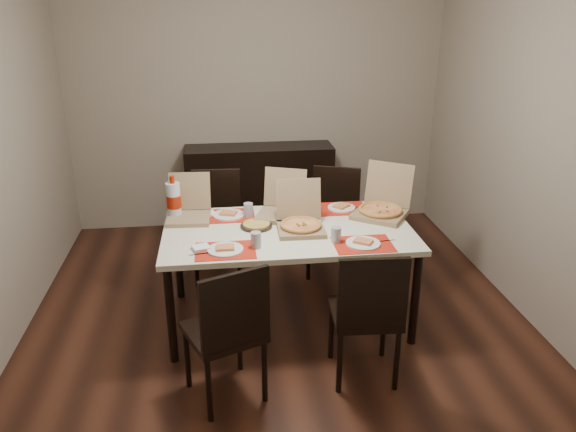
# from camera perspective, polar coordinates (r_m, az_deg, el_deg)

# --- Properties ---
(ground) EXTENTS (3.80, 4.00, 0.02)m
(ground) POSITION_cam_1_polar(r_m,az_deg,el_deg) (4.44, -0.94, -10.30)
(ground) COLOR #401F13
(ground) RESTS_ON ground
(room_walls) EXTENTS (3.84, 4.02, 2.62)m
(room_walls) POSITION_cam_1_polar(r_m,az_deg,el_deg) (4.25, -1.75, 13.42)
(room_walls) COLOR gray
(room_walls) RESTS_ON ground
(sideboard) EXTENTS (1.50, 0.40, 0.90)m
(sideboard) POSITION_cam_1_polar(r_m,az_deg,el_deg) (5.86, -2.89, 2.78)
(sideboard) COLOR black
(sideboard) RESTS_ON ground
(dining_table) EXTENTS (1.80, 1.00, 0.75)m
(dining_table) POSITION_cam_1_polar(r_m,az_deg,el_deg) (4.11, -0.00, -2.16)
(dining_table) COLOR beige
(dining_table) RESTS_ON ground
(chair_near_left) EXTENTS (0.55, 0.55, 0.93)m
(chair_near_left) POSITION_cam_1_polar(r_m,az_deg,el_deg) (3.37, -6.10, -11.33)
(chair_near_left) COLOR black
(chair_near_left) RESTS_ON ground
(chair_near_right) EXTENTS (0.44, 0.44, 0.93)m
(chair_near_right) POSITION_cam_1_polar(r_m,az_deg,el_deg) (3.56, 8.06, -9.56)
(chair_near_right) COLOR black
(chair_near_right) RESTS_ON ground
(chair_far_left) EXTENTS (0.44, 0.44, 0.93)m
(chair_far_left) POSITION_cam_1_polar(r_m,az_deg,el_deg) (4.92, -7.22, -0.36)
(chair_far_left) COLOR black
(chair_far_left) RESTS_ON ground
(chair_far_right) EXTENTS (0.53, 0.53, 0.93)m
(chair_far_right) POSITION_cam_1_polar(r_m,az_deg,el_deg) (4.97, 4.69, -0.03)
(chair_far_right) COLOR black
(chair_far_right) RESTS_ON ground
(setting_near_left) EXTENTS (0.48, 0.30, 0.11)m
(setting_near_left) POSITION_cam_1_polar(r_m,az_deg,el_deg) (3.76, -5.86, -3.15)
(setting_near_left) COLOR red
(setting_near_left) RESTS_ON dining_table
(setting_near_right) EXTENTS (0.45, 0.30, 0.11)m
(setting_near_right) POSITION_cam_1_polar(r_m,az_deg,el_deg) (3.85, 6.87, -2.53)
(setting_near_right) COLOR red
(setting_near_right) RESTS_ON dining_table
(setting_far_left) EXTENTS (0.50, 0.30, 0.11)m
(setting_far_left) POSITION_cam_1_polar(r_m,az_deg,el_deg) (4.32, -5.79, 0.24)
(setting_far_left) COLOR red
(setting_far_left) RESTS_ON dining_table
(setting_far_right) EXTENTS (0.50, 0.30, 0.11)m
(setting_far_right) POSITION_cam_1_polar(r_m,az_deg,el_deg) (4.44, 4.66, 0.90)
(setting_far_right) COLOR red
(setting_far_right) RESTS_ON dining_table
(napkin_loose) EXTENTS (0.15, 0.15, 0.02)m
(napkin_loose) POSITION_cam_1_polar(r_m,az_deg,el_deg) (4.00, 0.20, -1.65)
(napkin_loose) COLOR white
(napkin_loose) RESTS_ON dining_table
(pizza_box_center) EXTENTS (0.34, 0.38, 0.33)m
(pizza_box_center) POSITION_cam_1_polar(r_m,az_deg,el_deg) (4.05, 1.26, -0.64)
(pizza_box_center) COLOR #876E4D
(pizza_box_center) RESTS_ON dining_table
(pizza_box_right) EXTENTS (0.54, 0.55, 0.37)m
(pizza_box_right) POSITION_cam_1_polar(r_m,az_deg,el_deg) (4.38, 9.51, 0.83)
(pizza_box_right) COLOR #876E4D
(pizza_box_right) RESTS_ON dining_table
(pizza_box_left) EXTENTS (0.34, 0.37, 0.32)m
(pizza_box_left) POSITION_cam_1_polar(r_m,az_deg,el_deg) (4.32, -10.01, 0.51)
(pizza_box_left) COLOR #876E4D
(pizza_box_left) RESTS_ON dining_table
(pizza_box_extra) EXTENTS (0.44, 0.46, 0.33)m
(pizza_box_extra) POSITION_cam_1_polar(r_m,az_deg,el_deg) (4.31, -0.68, 0.80)
(pizza_box_extra) COLOR #876E4D
(pizza_box_extra) RESTS_ON dining_table
(faina_plate) EXTENTS (0.24, 0.24, 0.03)m
(faina_plate) POSITION_cam_1_polar(r_m,az_deg,el_deg) (4.11, -3.24, -0.95)
(faina_plate) COLOR black
(faina_plate) RESTS_ON dining_table
(dip_bowl) EXTENTS (0.11, 0.11, 0.03)m
(dip_bowl) POSITION_cam_1_polar(r_m,az_deg,el_deg) (4.22, 0.28, -0.30)
(dip_bowl) COLOR white
(dip_bowl) RESTS_ON dining_table
(soda_bottle) EXTENTS (0.11, 0.11, 0.33)m
(soda_bottle) POSITION_cam_1_polar(r_m,az_deg,el_deg) (4.32, -11.54, 1.56)
(soda_bottle) COLOR silver
(soda_bottle) RESTS_ON dining_table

